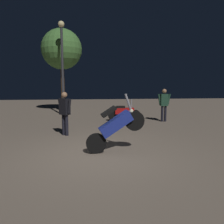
{
  "coord_description": "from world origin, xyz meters",
  "views": [
    {
      "loc": [
        -0.25,
        -5.84,
        1.94
      ],
      "look_at": [
        0.49,
        1.21,
        1.0
      ],
      "focal_mm": 35.92,
      "sensor_mm": 36.0,
      "label": 1
    }
  ],
  "objects_px": {
    "streetlamp_near": "(62,57)",
    "person_bystander_far": "(164,102)",
    "motorcycle_blue_foreground": "(116,126)",
    "person_rider_beside": "(65,110)",
    "motorcycle_red_parked_left": "(124,112)"
  },
  "relations": [
    {
      "from": "streetlamp_near",
      "to": "person_bystander_far",
      "type": "bearing_deg",
      "value": -26.52
    },
    {
      "from": "motorcycle_blue_foreground",
      "to": "person_rider_beside",
      "type": "relative_size",
      "value": 1.04
    },
    {
      "from": "streetlamp_near",
      "to": "person_rider_beside",
      "type": "bearing_deg",
      "value": -83.26
    },
    {
      "from": "person_bystander_far",
      "to": "streetlamp_near",
      "type": "height_order",
      "value": "streetlamp_near"
    },
    {
      "from": "person_bystander_far",
      "to": "person_rider_beside",
      "type": "bearing_deg",
      "value": 118.35
    },
    {
      "from": "motorcycle_blue_foreground",
      "to": "person_bystander_far",
      "type": "distance_m",
      "value": 5.53
    },
    {
      "from": "motorcycle_blue_foreground",
      "to": "motorcycle_red_parked_left",
      "type": "relative_size",
      "value": 1.0
    },
    {
      "from": "motorcycle_red_parked_left",
      "to": "streetlamp_near",
      "type": "height_order",
      "value": "streetlamp_near"
    },
    {
      "from": "motorcycle_blue_foreground",
      "to": "person_rider_beside",
      "type": "bearing_deg",
      "value": 119.02
    },
    {
      "from": "person_rider_beside",
      "to": "person_bystander_far",
      "type": "distance_m",
      "value": 5.21
    },
    {
      "from": "person_rider_beside",
      "to": "person_bystander_far",
      "type": "bearing_deg",
      "value": 159.56
    },
    {
      "from": "motorcycle_blue_foreground",
      "to": "streetlamp_near",
      "type": "relative_size",
      "value": 0.31
    },
    {
      "from": "motorcycle_blue_foreground",
      "to": "streetlamp_near",
      "type": "height_order",
      "value": "streetlamp_near"
    },
    {
      "from": "motorcycle_blue_foreground",
      "to": "motorcycle_red_parked_left",
      "type": "distance_m",
      "value": 5.16
    },
    {
      "from": "person_bystander_far",
      "to": "streetlamp_near",
      "type": "distance_m",
      "value": 6.27
    }
  ]
}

